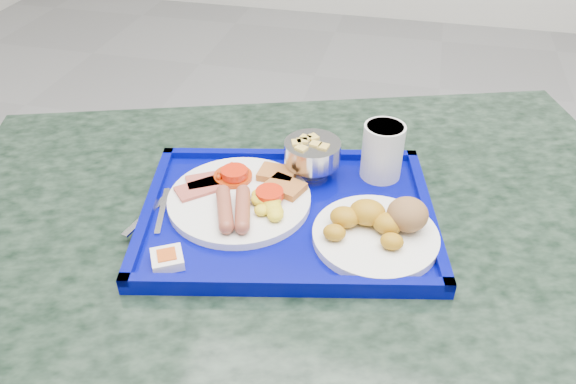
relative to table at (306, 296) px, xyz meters
The scene contains 9 objects.
table is the anchor object (origin of this frame).
tray 0.20m from the table, 148.98° to the right, with size 0.52×0.43×0.03m.
main_plate 0.24m from the table, behind, with size 0.23×0.23×0.04m.
bread_plate 0.26m from the table, 21.34° to the right, with size 0.19×0.19×0.06m.
fruit_bowl 0.27m from the table, 99.19° to the left, with size 0.10×0.10×0.07m.
juice_cup 0.30m from the table, 49.90° to the left, with size 0.07×0.07×0.10m.
spoon 0.30m from the table, behind, with size 0.06×0.15×0.01m.
knife 0.32m from the table, 166.26° to the right, with size 0.01×0.16×0.00m, color #AAAAAC.
jam_packet 0.32m from the table, 134.75° to the right, with size 0.06×0.06×0.02m.
Camera 1 is at (-0.15, -0.79, 1.32)m, focal length 35.00 mm.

